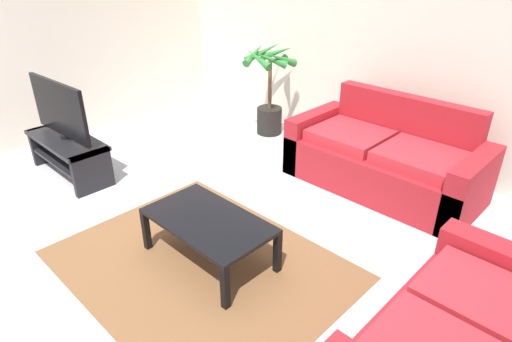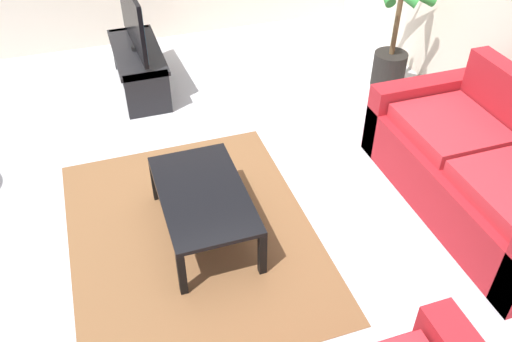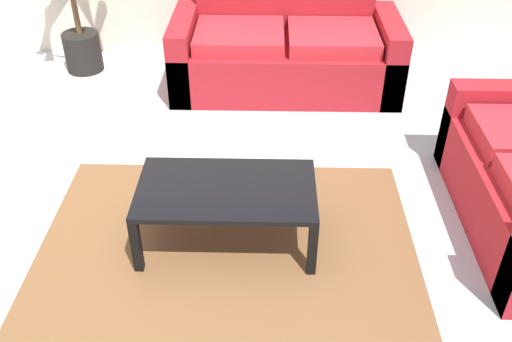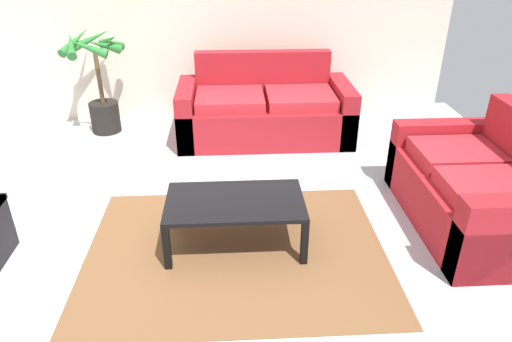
{
  "view_description": "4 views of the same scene",
  "coord_description": "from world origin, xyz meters",
  "px_view_note": "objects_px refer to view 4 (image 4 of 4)",
  "views": [
    {
      "loc": [
        2.54,
        -1.46,
        2.21
      ],
      "look_at": [
        0.44,
        0.7,
        0.65
      ],
      "focal_mm": 30.21,
      "sensor_mm": 36.0,
      "label": 1
    },
    {
      "loc": [
        3.08,
        -0.27,
        2.76
      ],
      "look_at": [
        0.42,
        0.62,
        0.51
      ],
      "focal_mm": 37.59,
      "sensor_mm": 36.0,
      "label": 2
    },
    {
      "loc": [
        0.6,
        -2.27,
        2.3
      ],
      "look_at": [
        0.53,
        0.34,
        0.44
      ],
      "focal_mm": 39.78,
      "sensor_mm": 36.0,
      "label": 3
    },
    {
      "loc": [
        0.35,
        -2.64,
        2.13
      ],
      "look_at": [
        0.54,
        0.62,
        0.42
      ],
      "focal_mm": 32.65,
      "sensor_mm": 36.0,
      "label": 4
    }
  ],
  "objects_px": {
    "couch_main": "(265,112)",
    "couch_loveseat": "(477,191)",
    "potted_palm": "(100,86)",
    "coffee_table": "(235,205)"
  },
  "relations": [
    {
      "from": "couch_main",
      "to": "couch_loveseat",
      "type": "bearing_deg",
      "value": -50.26
    },
    {
      "from": "couch_main",
      "to": "potted_palm",
      "type": "xyz_separation_m",
      "value": [
        -1.85,
        0.27,
        0.25
      ]
    },
    {
      "from": "couch_main",
      "to": "coffee_table",
      "type": "distance_m",
      "value": 2.06
    },
    {
      "from": "couch_loveseat",
      "to": "potted_palm",
      "type": "xyz_separation_m",
      "value": [
        -3.4,
        2.13,
        0.26
      ]
    },
    {
      "from": "couch_main",
      "to": "couch_loveseat",
      "type": "height_order",
      "value": "same"
    },
    {
      "from": "couch_main",
      "to": "coffee_table",
      "type": "xyz_separation_m",
      "value": [
        -0.37,
        -2.03,
        0.03
      ]
    },
    {
      "from": "coffee_table",
      "to": "potted_palm",
      "type": "xyz_separation_m",
      "value": [
        -1.48,
        2.3,
        0.22
      ]
    },
    {
      "from": "couch_main",
      "to": "couch_loveseat",
      "type": "distance_m",
      "value": 2.42
    },
    {
      "from": "couch_main",
      "to": "coffee_table",
      "type": "height_order",
      "value": "couch_main"
    },
    {
      "from": "couch_loveseat",
      "to": "potted_palm",
      "type": "relative_size",
      "value": 1.29
    }
  ]
}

